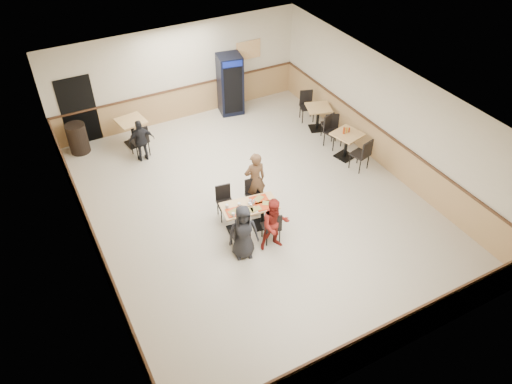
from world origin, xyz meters
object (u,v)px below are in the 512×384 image
diner_woman_left (243,232)px  back_table (132,128)px  trash_bin (78,138)px  lone_diner (141,141)px  diner_man_opposite (255,180)px  main_table (249,213)px  diner_woman_right (275,224)px  side_table_far (318,114)px  side_table_near (346,142)px  pepsi_cooler (230,84)px

diner_woman_left → back_table: (-0.81, 5.60, -0.16)m
trash_bin → diner_woman_left: bearing=-68.6°
lone_diner → diner_woman_left: bearing=102.2°
diner_woman_left → diner_man_opposite: (1.06, 1.46, 0.08)m
main_table → diner_woman_right: 0.89m
diner_man_opposite → side_table_far: bearing=-141.4°
diner_woman_left → trash_bin: (-2.33, 5.95, -0.25)m
diner_woman_right → trash_bin: (-3.07, 6.06, -0.24)m
lone_diner → side_table_far: size_ratio=1.39×
main_table → side_table_near: bearing=28.0°
diner_woman_left → side_table_near: 4.81m
side_table_near → lone_diner: bearing=153.2°
lone_diner → trash_bin: bearing=-37.5°
main_table → diner_woman_right: (0.21, -0.84, 0.22)m
lone_diner → back_table: lone_diner is taller
main_table → diner_man_opposite: bearing=62.1°
main_table → pepsi_cooler: (2.05, 5.27, 0.50)m
diner_woman_right → diner_man_opposite: diner_man_opposite is taller
diner_woman_left → pepsi_cooler: (2.58, 6.00, 0.27)m
main_table → diner_woman_right: bearing=-67.6°
side_table_near → trash_bin: 7.70m
diner_man_opposite → trash_bin: diner_man_opposite is taller
diner_woman_right → side_table_far: bearing=56.7°
main_table → diner_woman_left: 0.93m
side_table_far → lone_diner: bearing=169.9°
diner_woman_right → back_table: (-1.56, 5.71, -0.15)m
main_table → trash_bin: trash_bin is taller
side_table_near → pepsi_cooler: 4.30m
main_table → side_table_far: (3.94, 3.02, 0.04)m
trash_bin → diner_man_opposite: bearing=-52.9°
diner_woman_right → trash_bin: bearing=127.6°
back_table → trash_bin: trash_bin is taller
trash_bin → back_table: bearing=-13.0°
main_table → diner_woman_right: size_ratio=1.02×
side_table_near → trash_bin: bearing=149.9°
lone_diner → side_table_near: size_ratio=1.41×
diner_woman_right → trash_bin: diner_woman_right is taller
back_table → pepsi_cooler: bearing=6.6°
diner_woman_right → main_table: bearing=114.9°
diner_man_opposite → trash_bin: 5.64m
diner_woman_right → pepsi_cooler: bearing=84.0°
back_table → trash_bin: 1.56m
diner_woman_left → back_table: 5.67m
side_table_far → pepsi_cooler: (-1.89, 2.25, 0.46)m
side_table_far → trash_bin: trash_bin is taller
trash_bin → main_table: bearing=-61.3°
diner_woman_left → pepsi_cooler: size_ratio=0.72×
diner_woman_left → diner_man_opposite: 1.81m
diner_woman_left → diner_man_opposite: bearing=69.0°
diner_man_opposite → side_table_near: bearing=-164.3°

